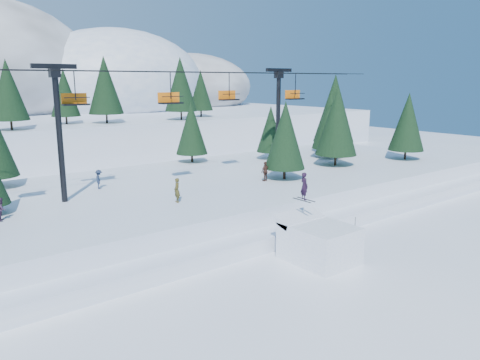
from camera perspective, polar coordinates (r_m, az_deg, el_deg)
ground at (r=28.89m, az=9.56°, el=-11.81°), size 160.00×160.00×0.00m
mid_shelf at (r=42.04m, az=-8.69°, el=-2.33°), size 70.00×22.00×2.50m
berm at (r=34.19m, az=-0.36°, el=-6.80°), size 70.00×6.00×1.10m
jump_kicker at (r=31.21m, az=9.46°, el=-7.32°), size 3.58×4.89×5.65m
chairlift at (r=41.07m, az=-8.51°, el=8.75°), size 46.89×3.21×10.28m
conifer_stand at (r=44.69m, az=-3.82°, el=6.12°), size 62.67×17.56×9.87m
distant_skiers at (r=41.25m, az=-6.79°, el=0.47°), size 29.17×9.03×1.87m
banner_near at (r=35.54m, az=9.21°, el=-6.24°), size 2.83×0.47×0.90m
banner_far at (r=39.99m, az=14.42°, el=-4.39°), size 2.65×1.13×0.90m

